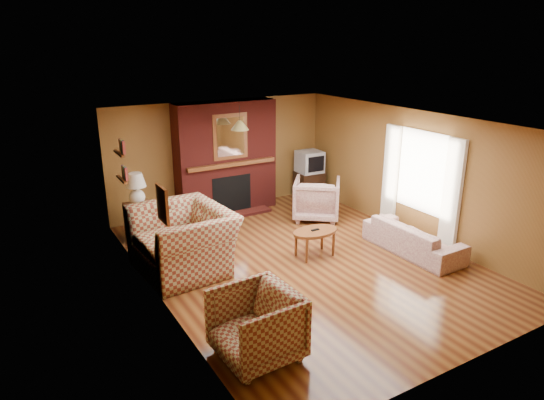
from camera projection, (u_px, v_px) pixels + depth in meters
floor at (303, 261)px, 8.31m from camera, size 6.50×6.50×0.00m
ceiling at (306, 121)px, 7.55m from camera, size 6.50×6.50×0.00m
wall_back at (221, 155)px, 10.59m from camera, size 6.50×0.00×6.50m
wall_front at (472, 274)px, 5.27m from camera, size 6.50×0.00×6.50m
wall_left at (155, 223)px, 6.73m from camera, size 0.00×6.50×6.50m
wall_right at (414, 174)px, 9.13m from camera, size 0.00×6.50×6.50m
fireplace at (226, 159)px, 10.37m from camera, size 2.20×0.82×2.40m
window_right at (420, 181)px, 8.97m from camera, size 0.10×1.85×2.00m
bookshelf at (122, 161)px, 8.16m from camera, size 0.09×0.55×0.71m
botanical_print at (163, 205)px, 6.39m from camera, size 0.05×0.40×0.50m
pendant_light at (240, 125)px, 9.56m from camera, size 0.36×0.36×0.48m
plaid_loveseat at (183, 240)px, 7.87m from camera, size 1.51×1.69×1.03m
plaid_armchair at (256, 326)px, 5.69m from camera, size 0.98×0.95×0.86m
floral_sofa at (413, 238)px, 8.59m from camera, size 0.75×1.87×0.54m
floral_armchair at (317, 199)px, 10.16m from camera, size 1.32×1.32×0.87m
coffee_table at (315, 234)px, 8.39m from camera, size 0.84×0.52×0.50m
side_table at (139, 221)px, 9.20m from camera, size 0.54×0.54×0.67m
table_lamp at (136, 187)px, 8.98m from camera, size 0.37×0.37×0.61m
tv_stand at (309, 185)px, 11.48m from camera, size 0.64×0.59×0.65m
crt_tv at (310, 162)px, 11.30m from camera, size 0.56×0.56×0.50m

